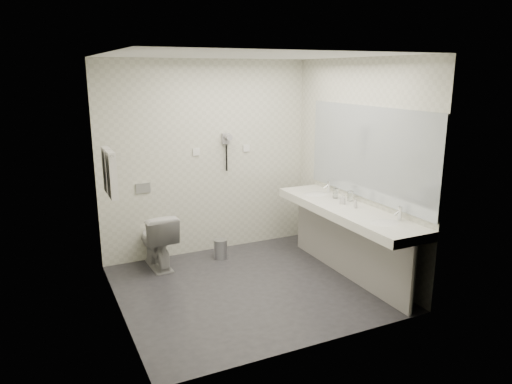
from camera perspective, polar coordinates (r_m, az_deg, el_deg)
floor at (r=5.45m, az=-0.76°, el=-11.29°), size 2.80×2.80×0.00m
ceiling at (r=4.92m, az=-0.86°, el=16.00°), size 2.80×2.80×0.00m
wall_back at (r=6.22m, az=-5.83°, el=3.99°), size 2.80×0.00×2.80m
wall_front at (r=3.93m, az=7.15°, el=-2.09°), size 2.80×0.00×2.80m
wall_left at (r=4.65m, az=-16.68°, el=-0.04°), size 0.00×2.60×2.60m
wall_right at (r=5.75m, az=11.98°, el=2.92°), size 0.00×2.60×2.60m
vanity_counter at (r=5.54m, az=10.72°, el=-2.24°), size 0.55×2.20×0.10m
vanity_panel at (r=5.69m, az=10.73°, el=-6.32°), size 0.03×2.15×0.75m
vanity_post_near at (r=4.98m, az=18.16°, el=-9.87°), size 0.06×0.06×0.75m
vanity_post_far at (r=6.52m, az=5.57°, el=-3.45°), size 0.06×0.06×0.75m
mirror at (r=5.55m, az=13.21°, el=4.55°), size 0.02×2.20×1.05m
basin_near at (r=5.05m, az=15.08°, el=-3.71°), size 0.40×0.31×0.05m
basin_far at (r=6.05m, az=7.13°, el=-0.37°), size 0.40×0.31×0.05m
faucet_near at (r=5.15m, az=16.80°, el=-2.44°), size 0.04×0.04×0.15m
faucet_far at (r=6.13m, az=8.69°, el=0.65°), size 0.04×0.04×0.15m
soap_bottle_a at (r=5.62m, az=10.29°, el=-0.81°), size 0.08×0.08×0.12m
soap_bottle_c at (r=5.49m, az=11.80°, el=-1.32°), size 0.05×0.05×0.11m
glass_left at (r=5.77m, az=11.19°, el=-0.48°), size 0.07×0.07×0.12m
glass_right at (r=5.87m, az=9.48°, el=-0.15°), size 0.07×0.07×0.12m
toilet at (r=5.99m, az=-11.71°, el=-5.61°), size 0.42×0.70×0.69m
flush_plate at (r=6.04m, az=-13.31°, el=0.46°), size 0.18×0.02×0.12m
pedal_bin at (r=6.20m, az=-4.25°, el=-6.86°), size 0.22×0.22×0.24m
bin_lid at (r=6.15m, az=-4.27°, el=-5.75°), size 0.17×0.17×0.01m
towel_rail at (r=5.13m, az=-17.36°, el=4.64°), size 0.02×0.62×0.02m
towel_near at (r=5.03m, az=-16.83°, el=1.95°), size 0.07×0.24×0.48m
towel_far at (r=5.31m, az=-17.31°, el=2.52°), size 0.07×0.24×0.48m
dryer_cradle at (r=6.24m, az=-3.63°, el=6.39°), size 0.10×0.04×0.14m
dryer_barrel at (r=6.17m, az=-3.39°, el=6.59°), size 0.08×0.14×0.08m
dryer_cord at (r=6.27m, az=-3.54°, el=4.11°), size 0.02×0.02×0.35m
switch_plate_a at (r=6.14m, az=-7.14°, el=4.77°), size 0.09×0.02×0.09m
switch_plate_b at (r=6.40m, az=-1.16°, el=5.25°), size 0.09×0.02×0.09m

